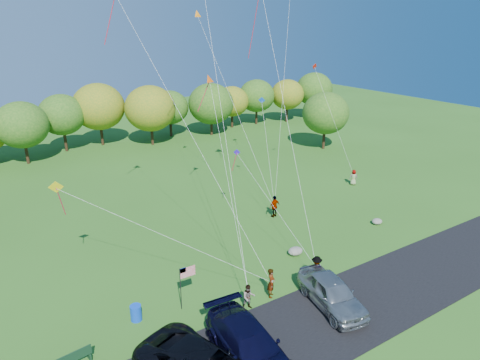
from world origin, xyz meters
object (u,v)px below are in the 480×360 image
object	(u,v)px
flyer_a	(271,283)
park_bench	(74,359)
flyer_d	(275,206)
flyer_e	(353,177)
trash_barrel	(136,313)
minivan_silver	(332,293)
flyer_c	(316,269)
minivan_navy	(250,346)
flyer_b	(249,297)

from	to	relation	value
flyer_a	park_bench	world-z (taller)	flyer_a
flyer_d	flyer_e	xyz separation A→B (m)	(11.49, 1.84, -0.16)
flyer_e	park_bench	distance (m)	31.72
flyer_a	trash_barrel	xyz separation A→B (m)	(-7.71, 2.27, -0.48)
minivan_silver	park_bench	world-z (taller)	minivan_silver
minivan_silver	flyer_a	distance (m)	3.61
flyer_a	flyer_d	distance (m)	11.45
trash_barrel	flyer_d	bearing A→B (deg)	24.67
flyer_c	minivan_navy	bearing A→B (deg)	68.26
minivan_silver	park_bench	distance (m)	14.20
flyer_a	flyer_d	size ratio (longest dim) A/B	0.99
flyer_a	flyer_c	world-z (taller)	flyer_a
minivan_silver	trash_barrel	size ratio (longest dim) A/B	5.61
flyer_e	flyer_b	bearing A→B (deg)	62.19
flyer_d	flyer_e	distance (m)	11.64
flyer_b	park_bench	xyz separation A→B (m)	(-9.63, 0.75, -0.28)
trash_barrel	park_bench	bearing A→B (deg)	-154.43
minivan_silver	flyer_e	xyz separation A→B (m)	(16.13, 13.59, -0.15)
minivan_navy	minivan_silver	bearing A→B (deg)	13.45
minivan_silver	park_bench	bearing A→B (deg)	177.34
minivan_navy	flyer_d	bearing A→B (deg)	52.94
flyer_b	flyer_d	world-z (taller)	flyer_d
minivan_navy	flyer_d	size ratio (longest dim) A/B	3.27
flyer_a	flyer_e	xyz separation A→B (m)	(18.51, 10.88, -0.15)
minivan_silver	flyer_a	world-z (taller)	flyer_a
minivan_navy	minivan_silver	size ratio (longest dim) A/B	1.20
flyer_a	trash_barrel	bearing A→B (deg)	115.33
flyer_e	flyer_a	bearing A→B (deg)	63.90
flyer_e	minivan_silver	bearing A→B (deg)	73.57
flyer_b	flyer_e	size ratio (longest dim) A/B	0.98
flyer_c	trash_barrel	bearing A→B (deg)	30.07
minivan_navy	flyer_a	world-z (taller)	flyer_a
minivan_silver	flyer_b	distance (m)	4.86
minivan_silver	flyer_c	size ratio (longest dim) A/B	2.91
flyer_c	trash_barrel	xyz separation A→B (m)	(-11.11, 2.54, -0.43)
flyer_c	park_bench	distance (m)	14.87
flyer_a	flyer_c	bearing A→B (deg)	-52.78
minivan_silver	park_bench	size ratio (longest dim) A/B	3.03
flyer_d	trash_barrel	distance (m)	16.22
minivan_silver	trash_barrel	world-z (taller)	minivan_silver
flyer_e	minivan_navy	bearing A→B (deg)	66.48
flyer_a	flyer_b	size ratio (longest dim) A/B	1.21
minivan_silver	trash_barrel	bearing A→B (deg)	164.06
park_bench	flyer_c	bearing A→B (deg)	-10.24
flyer_b	trash_barrel	world-z (taller)	flyer_b
minivan_navy	flyer_c	size ratio (longest dim) A/B	3.50
minivan_navy	flyer_a	size ratio (longest dim) A/B	3.32
minivan_silver	trash_barrel	xyz separation A→B (m)	(-10.09, 4.98, -0.49)
minivan_navy	flyer_c	xyz separation A→B (m)	(7.49, 3.54, -0.07)
flyer_c	flyer_e	distance (m)	18.78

